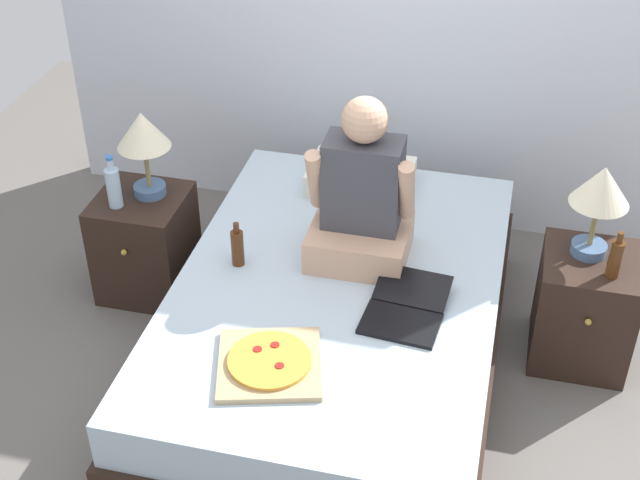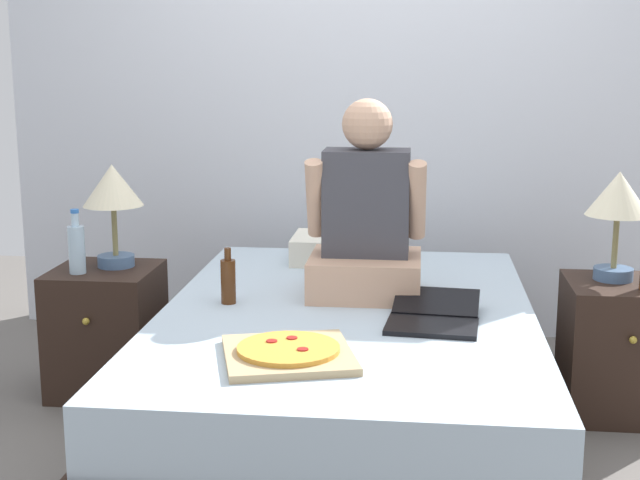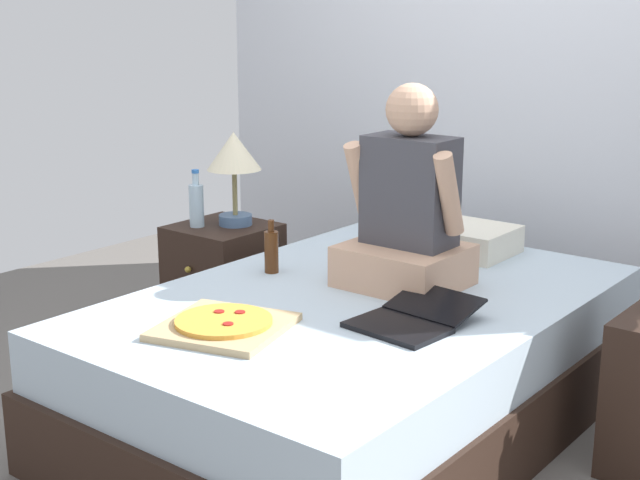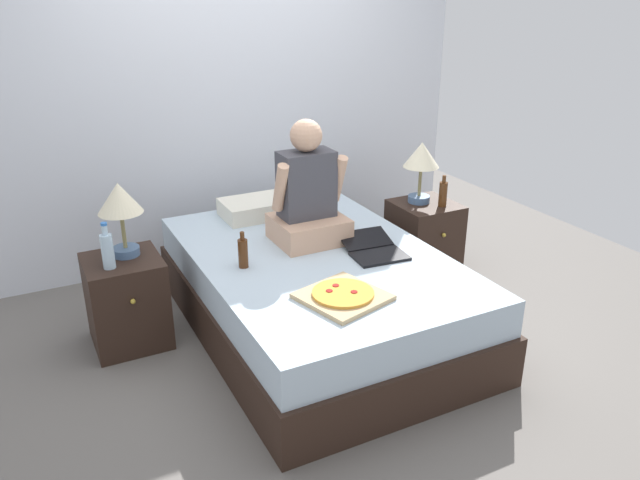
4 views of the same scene
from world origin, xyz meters
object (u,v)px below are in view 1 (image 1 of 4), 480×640
at_px(water_bottle, 70,283).
at_px(pizza_box, 165,375).
at_px(person_seated, 285,291).
at_px(bed, 233,410).
at_px(lamp_on_left_nightstand, 100,242).
at_px(nightstand_left, 95,345).
at_px(laptop, 303,375).
at_px(lamp_on_right_nightstand, 475,289).
at_px(nightstand_right, 468,412).

xyz_separation_m(water_bottle, pizza_box, (0.96, -0.64, -0.14)).
height_order(person_seated, pizza_box, person_seated).
xyz_separation_m(bed, person_seated, (0.15, 0.29, 0.55)).
bearing_deg(lamp_on_left_nightstand, nightstand_left, -128.63).
bearing_deg(lamp_on_left_nightstand, laptop, -20.35).
height_order(bed, lamp_on_right_nightstand, lamp_on_right_nightstand).
relative_size(bed, pizza_box, 4.34).
distance_m(person_seated, laptop, 0.51).
xyz_separation_m(lamp_on_left_nightstand, nightstand_right, (2.10, -0.05, -0.61)).
bearing_deg(nightstand_right, nightstand_left, 180.00).
relative_size(bed, nightstand_right, 3.53).
relative_size(water_bottle, pizza_box, 0.61).
relative_size(nightstand_left, nightstand_right, 1.00).
bearing_deg(bed, laptop, -10.28).
height_order(person_seated, laptop, person_seated).
distance_m(bed, pizza_box, 0.47).
bearing_deg(bed, lamp_on_left_nightstand, 156.14).
relative_size(laptop, pizza_box, 1.08).
distance_m(bed, lamp_on_right_nightstand, 1.30).
xyz_separation_m(lamp_on_left_nightstand, lamp_on_right_nightstand, (2.07, 0.00, 0.00)).
height_order(lamp_on_left_nightstand, pizza_box, lamp_on_left_nightstand).
xyz_separation_m(nightstand_right, person_seated, (-0.92, -0.11, 0.52)).
distance_m(lamp_on_right_nightstand, person_seated, 0.91).
relative_size(water_bottle, nightstand_right, 0.49).
height_order(lamp_on_left_nightstand, water_bottle, lamp_on_left_nightstand).
bearing_deg(laptop, person_seated, 123.15).
distance_m(lamp_on_left_nightstand, person_seated, 1.20).
bearing_deg(nightstand_right, person_seated, -172.99).
height_order(bed, person_seated, person_seated).
relative_size(bed, laptop, 4.01).
distance_m(nightstand_right, pizza_box, 1.48).
height_order(lamp_on_left_nightstand, nightstand_right, lamp_on_left_nightstand).
distance_m(water_bottle, laptop, 1.59).
distance_m(nightstand_left, pizza_box, 1.17).
height_order(lamp_on_left_nightstand, lamp_on_right_nightstand, same).
xyz_separation_m(nightstand_left, laptop, (1.46, -0.48, 0.26)).
xyz_separation_m(lamp_on_right_nightstand, person_seated, (-0.89, -0.16, -0.08)).
height_order(nightstand_left, water_bottle, water_bottle).
relative_size(bed, water_bottle, 7.15).
bearing_deg(bed, nightstand_right, 20.76).
height_order(nightstand_right, pizza_box, pizza_box).
height_order(nightstand_right, person_seated, person_seated).
bearing_deg(laptop, bed, 169.72).
height_order(lamp_on_left_nightstand, laptop, lamp_on_left_nightstand).
distance_m(lamp_on_left_nightstand, laptop, 1.55).
relative_size(nightstand_left, pizza_box, 1.23).
bearing_deg(person_seated, pizza_box, -118.80).
distance_m(lamp_on_left_nightstand, nightstand_right, 2.19).
distance_m(nightstand_right, person_seated, 1.06).
bearing_deg(water_bottle, lamp_on_right_nightstand, 3.66).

